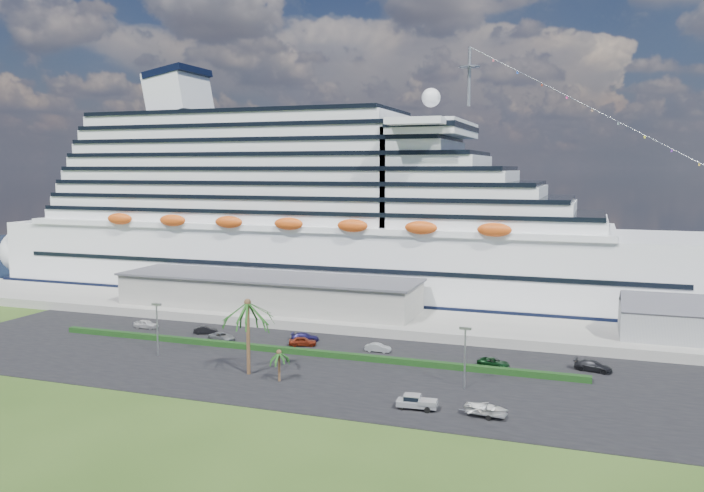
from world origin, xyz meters
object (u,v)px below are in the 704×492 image
at_px(pickup_truck, 416,402).
at_px(boat_trailer, 486,408).
at_px(cruise_ship, 328,224).
at_px(parked_car_3, 305,337).

xyz_separation_m(pickup_truck, boat_trailer, (8.41, 0.02, 0.15)).
height_order(cruise_ship, pickup_truck, cruise_ship).
height_order(pickup_truck, boat_trailer, pickup_truck).
relative_size(cruise_ship, boat_trailer, 31.92).
relative_size(parked_car_3, boat_trailer, 0.79).
distance_m(cruise_ship, boat_trailer, 81.81).
bearing_deg(pickup_truck, parked_car_3, 134.89).
bearing_deg(cruise_ship, boat_trailer, -55.16).
height_order(cruise_ship, parked_car_3, cruise_ship).
height_order(cruise_ship, boat_trailer, cruise_ship).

